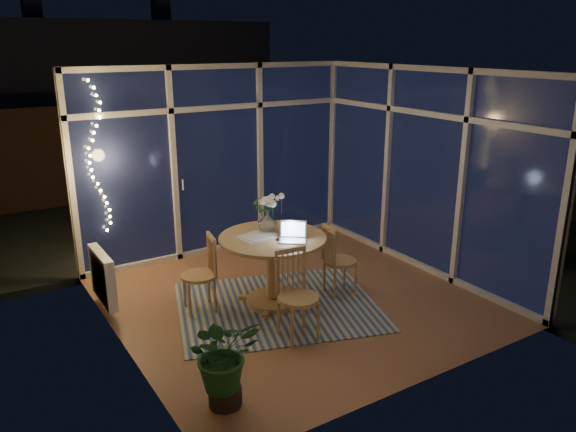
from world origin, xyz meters
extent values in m
plane|color=#976642|center=(0.00, 0.00, 0.00)|extent=(4.00, 4.00, 0.00)
plane|color=white|center=(0.00, 0.00, 2.60)|extent=(4.00, 4.00, 0.00)
cube|color=beige|center=(0.00, 2.00, 1.30)|extent=(4.00, 0.04, 2.60)
cube|color=beige|center=(0.00, -2.00, 1.30)|extent=(4.00, 0.04, 2.60)
cube|color=beige|center=(-2.00, 0.00, 1.30)|extent=(0.04, 4.00, 2.60)
cube|color=beige|center=(2.00, 0.00, 1.30)|extent=(0.04, 4.00, 2.60)
cube|color=silver|center=(0.00, 1.96, 1.30)|extent=(4.00, 0.10, 2.60)
cube|color=silver|center=(1.96, 0.00, 1.30)|extent=(0.10, 4.00, 2.60)
cube|color=white|center=(-1.94, 0.90, 0.40)|extent=(0.10, 0.70, 0.58)
cube|color=black|center=(0.50, 5.00, -0.06)|extent=(12.00, 6.00, 0.10)
cube|color=#382714|center=(0.00, 5.50, 0.90)|extent=(11.00, 0.08, 1.80)
cube|color=#2E3038|center=(0.30, 8.50, 2.20)|extent=(7.00, 3.00, 2.20)
sphere|color=black|center=(-0.80, 3.40, 0.45)|extent=(0.90, 0.90, 0.90)
cube|color=#B9B496|center=(-0.27, -0.07, 0.01)|extent=(2.66, 2.38, 0.01)
cylinder|color=#9D7747|center=(-0.27, 0.03, 0.41)|extent=(1.51, 1.51, 0.82)
cube|color=#9D7747|center=(-1.05, 0.32, 0.44)|extent=(0.48, 0.48, 0.89)
cube|color=#9D7747|center=(0.54, -0.16, 0.44)|extent=(0.46, 0.46, 0.87)
cube|color=#9D7747|center=(-0.46, -0.78, 0.47)|extent=(0.47, 0.47, 0.94)
imported|color=white|center=(-0.22, 0.23, 0.92)|extent=(0.25, 0.25, 0.21)
imported|color=silver|center=(0.06, 0.07, 0.83)|extent=(0.19, 0.19, 0.04)
cube|color=silver|center=(-0.41, 0.12, 0.82)|extent=(0.40, 0.31, 0.01)
cube|color=black|center=(-0.24, -0.11, 0.82)|extent=(0.12, 0.10, 0.01)
imported|color=#1B4C1D|center=(-1.56, -1.36, 0.38)|extent=(0.60, 0.54, 0.76)
camera|label=1|loc=(-3.24, -5.01, 2.90)|focal=35.00mm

